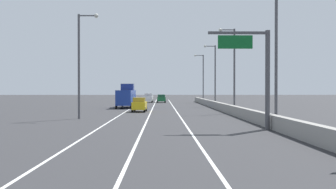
# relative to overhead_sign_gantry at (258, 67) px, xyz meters

# --- Properties ---
(ground_plane) EXTENTS (320.00, 320.00, 0.00)m
(ground_plane) POSITION_rel_overhead_sign_gantry_xyz_m (-6.67, 35.75, -4.73)
(ground_plane) COLOR #2D2D30
(lane_stripe_left) EXTENTS (0.16, 130.00, 0.00)m
(lane_stripe_left) POSITION_rel_overhead_sign_gantry_xyz_m (-12.17, 26.75, -4.73)
(lane_stripe_left) COLOR silver
(lane_stripe_left) RESTS_ON ground_plane
(lane_stripe_center) EXTENTS (0.16, 130.00, 0.00)m
(lane_stripe_center) POSITION_rel_overhead_sign_gantry_xyz_m (-8.67, 26.75, -4.73)
(lane_stripe_center) COLOR silver
(lane_stripe_center) RESTS_ON ground_plane
(lane_stripe_right) EXTENTS (0.16, 130.00, 0.00)m
(lane_stripe_right) POSITION_rel_overhead_sign_gantry_xyz_m (-5.17, 26.75, -4.73)
(lane_stripe_right) COLOR silver
(lane_stripe_right) RESTS_ON ground_plane
(jersey_barrier_right) EXTENTS (0.60, 120.00, 1.10)m
(jersey_barrier_right) POSITION_rel_overhead_sign_gantry_xyz_m (1.34, 11.75, -4.18)
(jersey_barrier_right) COLOR gray
(jersey_barrier_right) RESTS_ON ground_plane
(overhead_sign_gantry) EXTENTS (4.68, 0.36, 7.50)m
(overhead_sign_gantry) POSITION_rel_overhead_sign_gantry_xyz_m (0.00, 0.00, 0.00)
(overhead_sign_gantry) COLOR #47474C
(overhead_sign_gantry) RESTS_ON ground_plane
(lamp_post_right_second) EXTENTS (2.14, 0.44, 10.88)m
(lamp_post_right_second) POSITION_rel_overhead_sign_gantry_xyz_m (1.65, 1.84, 1.47)
(lamp_post_right_second) COLOR #4C4C51
(lamp_post_right_second) RESTS_ON ground_plane
(lamp_post_right_third) EXTENTS (2.14, 0.44, 10.88)m
(lamp_post_right_third) POSITION_rel_overhead_sign_gantry_xyz_m (1.85, 21.78, 1.47)
(lamp_post_right_third) COLOR #4C4C51
(lamp_post_right_third) RESTS_ON ground_plane
(lamp_post_right_fourth) EXTENTS (2.14, 0.44, 10.88)m
(lamp_post_right_fourth) POSITION_rel_overhead_sign_gantry_xyz_m (1.99, 41.73, 1.47)
(lamp_post_right_fourth) COLOR #4C4C51
(lamp_post_right_fourth) RESTS_ON ground_plane
(lamp_post_right_fifth) EXTENTS (2.14, 0.44, 10.88)m
(lamp_post_right_fifth) POSITION_rel_overhead_sign_gantry_xyz_m (1.90, 61.67, 1.47)
(lamp_post_right_fifth) COLOR #4C4C51
(lamp_post_right_fifth) RESTS_ON ground_plane
(lamp_post_left_mid) EXTENTS (2.14, 0.44, 10.88)m
(lamp_post_left_mid) POSITION_rel_overhead_sign_gantry_xyz_m (-15.54, 11.83, 1.47)
(lamp_post_left_mid) COLOR #4C4C51
(lamp_post_left_mid) RESTS_ON ground_plane
(car_white_0) EXTENTS (2.03, 4.63, 2.11)m
(car_white_0) POSITION_rel_overhead_sign_gantry_xyz_m (-10.19, 64.16, -3.68)
(car_white_0) COLOR white
(car_white_0) RESTS_ON ground_plane
(car_yellow_1) EXTENTS (1.96, 4.07, 1.95)m
(car_yellow_1) POSITION_rel_overhead_sign_gantry_xyz_m (-10.23, 24.95, -3.76)
(car_yellow_1) COLOR gold
(car_yellow_1) RESTS_ON ground_plane
(car_green_2) EXTENTS (2.01, 4.32, 1.86)m
(car_green_2) POSITION_rel_overhead_sign_gantry_xyz_m (-7.27, 63.85, -3.80)
(car_green_2) COLOR #196033
(car_green_2) RESTS_ON ground_plane
(box_truck) EXTENTS (2.62, 10.00, 4.00)m
(box_truck) POSITION_rel_overhead_sign_gantry_xyz_m (-13.09, 37.76, -2.90)
(box_truck) COLOR navy
(box_truck) RESTS_ON ground_plane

